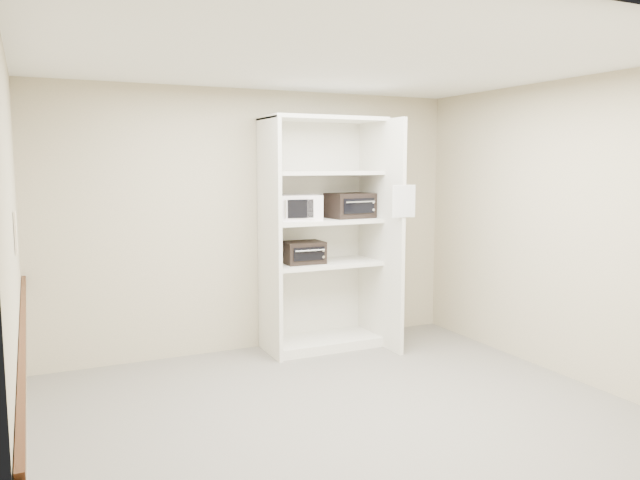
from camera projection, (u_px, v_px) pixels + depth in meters
name	position (u px, v px, depth m)	size (l,w,h in m)	color
floor	(344.00, 414.00, 4.88)	(4.50, 4.00, 0.01)	#6A635C
ceiling	(346.00, 59.00, 4.55)	(4.50, 4.00, 0.01)	white
wall_back	(257.00, 221.00, 6.51)	(4.50, 0.02, 2.70)	tan
wall_front	(542.00, 291.00, 2.91)	(4.50, 0.02, 2.70)	tan
wall_left	(14.00, 263.00, 3.76)	(0.02, 4.00, 2.70)	tan
wall_right	(565.00, 229.00, 5.66)	(0.02, 4.00, 2.70)	tan
shelving_unit	(327.00, 242.00, 6.55)	(1.24, 0.92, 2.42)	silver
microwave	(298.00, 208.00, 6.36)	(0.43, 0.33, 0.26)	white
toaster_oven_upper	(350.00, 205.00, 6.63)	(0.46, 0.34, 0.26)	black
toaster_oven_lower	(303.00, 252.00, 6.44)	(0.41, 0.31, 0.23)	black
paper_sign	(404.00, 201.00, 6.16)	(0.25, 0.01, 0.31)	white
chair_rail	(23.00, 335.00, 3.83)	(0.04, 3.98, 0.08)	#321E0C
wall_poster	(16.00, 233.00, 4.00)	(0.01, 0.20, 0.27)	white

